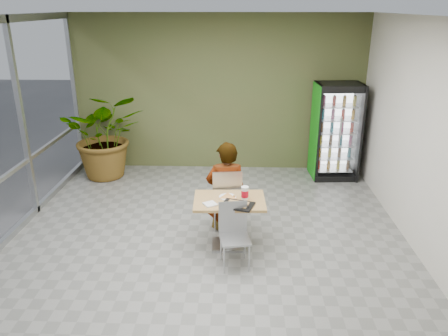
{
  "coord_description": "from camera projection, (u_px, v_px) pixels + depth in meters",
  "views": [
    {
      "loc": [
        0.47,
        -5.45,
        3.33
      ],
      "look_at": [
        0.23,
        0.76,
        1.0
      ],
      "focal_mm": 35.0,
      "sensor_mm": 36.0,
      "label": 1
    }
  ],
  "objects": [
    {
      "name": "room_envelope",
      "position": [
        204.0,
        145.0,
        5.73
      ],
      "size": [
        6.0,
        7.0,
        3.2
      ],
      "primitive_type": null,
      "color": "silver",
      "rests_on": "ground"
    },
    {
      "name": "pizza_plate",
      "position": [
        228.0,
        196.0,
        6.23
      ],
      "size": [
        0.3,
        0.25,
        0.03
      ],
      "color": "white",
      "rests_on": "dining_table"
    },
    {
      "name": "cafeteria_tray",
      "position": [
        238.0,
        205.0,
        5.96
      ],
      "size": [
        0.5,
        0.42,
        0.02
      ],
      "primitive_type": "cube",
      "rotation": [
        0.0,
        0.0,
        -0.3
      ],
      "color": "black",
      "rests_on": "dining_table"
    },
    {
      "name": "dining_table",
      "position": [
        229.0,
        213.0,
        6.24
      ],
      "size": [
        1.03,
        0.74,
        0.75
      ],
      "rotation": [
        0.0,
        0.0,
        0.04
      ],
      "color": "tan",
      "rests_on": "ground"
    },
    {
      "name": "seated_woman",
      "position": [
        226.0,
        195.0,
        6.77
      ],
      "size": [
        0.68,
        0.48,
        1.72
      ],
      "primitive_type": "imported",
      "rotation": [
        0.0,
        0.0,
        3.26
      ],
      "color": "black",
      "rests_on": "ground"
    },
    {
      "name": "potted_plant",
      "position": [
        106.0,
        135.0,
        8.76
      ],
      "size": [
        1.8,
        1.63,
        1.75
      ],
      "primitive_type": "imported",
      "rotation": [
        0.0,
        0.0,
        0.19
      ],
      "color": "#35702C",
      "rests_on": "ground"
    },
    {
      "name": "soda_cup",
      "position": [
        245.0,
        193.0,
        6.15
      ],
      "size": [
        0.11,
        0.11,
        0.19
      ],
      "color": "white",
      "rests_on": "dining_table"
    },
    {
      "name": "beverage_fridge",
      "position": [
        336.0,
        132.0,
        8.69
      ],
      "size": [
        0.92,
        0.73,
        1.92
      ],
      "rotation": [
        0.0,
        0.0,
        0.07
      ],
      "color": "black",
      "rests_on": "ground"
    },
    {
      "name": "ground",
      "position": [
        206.0,
        251.0,
        6.29
      ],
      "size": [
        7.0,
        7.0,
        0.0
      ],
      "primitive_type": "plane",
      "color": "gray",
      "rests_on": "ground"
    },
    {
      "name": "chair_far",
      "position": [
        227.0,
        195.0,
        6.71
      ],
      "size": [
        0.49,
        0.5,
        1.01
      ],
      "rotation": [
        0.0,
        0.0,
        3.26
      ],
      "color": "#A6A8AA",
      "rests_on": "ground"
    },
    {
      "name": "chair_near",
      "position": [
        234.0,
        229.0,
        5.84
      ],
      "size": [
        0.45,
        0.45,
        0.88
      ],
      "rotation": [
        0.0,
        0.0,
        0.17
      ],
      "color": "#A6A8AA",
      "rests_on": "ground"
    },
    {
      "name": "napkin_stack",
      "position": [
        210.0,
        204.0,
        6.0
      ],
      "size": [
        0.22,
        0.22,
        0.02
      ],
      "primitive_type": "cube",
      "rotation": [
        0.0,
        0.0,
        0.55
      ],
      "color": "white",
      "rests_on": "dining_table"
    }
  ]
}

